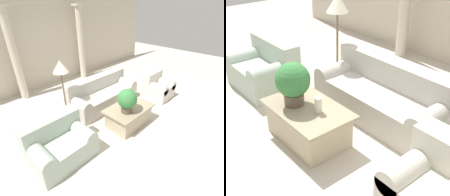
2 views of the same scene
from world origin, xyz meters
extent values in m
plane|color=beige|center=(0.00, 0.00, 0.00)|extent=(16.00, 16.00, 0.00)
cube|color=beige|center=(0.00, 3.11, 1.60)|extent=(10.00, 0.06, 3.20)
cube|color=#B7B2A8|center=(0.16, 0.59, 0.22)|extent=(2.09, 0.85, 0.45)
cube|color=#B7B2A8|center=(0.16, 0.86, 0.63)|extent=(2.09, 0.30, 0.37)
cylinder|color=#B7B2A8|center=(-0.74, 0.59, 0.44)|extent=(0.28, 0.85, 0.28)
cylinder|color=#B7B2A8|center=(1.07, 0.59, 0.44)|extent=(0.28, 0.85, 0.28)
cube|color=#ACBDAC|center=(-1.79, -0.27, 0.22)|extent=(1.15, 0.85, 0.45)
cube|color=#ACBDAC|center=(-1.79, 0.01, 0.63)|extent=(1.15, 0.30, 0.37)
cylinder|color=#ACBDAC|center=(-2.23, -0.27, 0.44)|extent=(0.28, 0.85, 0.28)
cylinder|color=#ACBDAC|center=(-1.36, -0.27, 0.44)|extent=(0.28, 0.85, 0.28)
cube|color=tan|center=(-0.07, -0.53, 0.22)|extent=(1.02, 0.66, 0.44)
cube|color=tan|center=(-0.07, -0.53, 0.46)|extent=(1.16, 0.74, 0.04)
cylinder|color=brown|center=(-0.25, -0.60, 0.56)|extent=(0.26, 0.26, 0.15)
sphere|color=#387A3D|center=(-0.25, -0.60, 0.83)|extent=(0.44, 0.44, 0.44)
cylinder|color=silver|center=(0.11, -0.48, 0.58)|extent=(0.09, 0.09, 0.20)
cylinder|color=brown|center=(-1.00, 0.74, 0.01)|extent=(0.20, 0.20, 0.03)
cylinder|color=brown|center=(-1.00, 0.74, 0.67)|extent=(0.04, 0.04, 1.27)
cone|color=silver|center=(-1.00, 0.74, 1.44)|extent=(0.35, 0.35, 0.27)
cylinder|color=beige|center=(-1.24, 2.71, 1.28)|extent=(0.23, 0.23, 2.56)
cube|color=beige|center=(-1.24, 2.71, 2.59)|extent=(0.32, 0.32, 0.06)
cylinder|color=beige|center=(1.11, 2.71, 1.28)|extent=(0.23, 0.23, 2.56)
cube|color=beige|center=(1.11, 2.71, 2.59)|extent=(0.32, 0.32, 0.06)
cube|color=beige|center=(1.69, -0.32, 0.22)|extent=(0.77, 0.79, 0.44)
cube|color=beige|center=(1.69, -0.06, 0.61)|extent=(0.77, 0.28, 0.35)
cylinder|color=beige|center=(1.44, -0.32, 0.42)|extent=(0.28, 0.79, 0.28)
cylinder|color=beige|center=(1.94, -0.32, 0.42)|extent=(0.28, 0.79, 0.28)
camera|label=1|loc=(-2.91, -2.64, 2.73)|focal=28.00mm
camera|label=2|loc=(2.78, -2.38, 2.53)|focal=50.00mm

